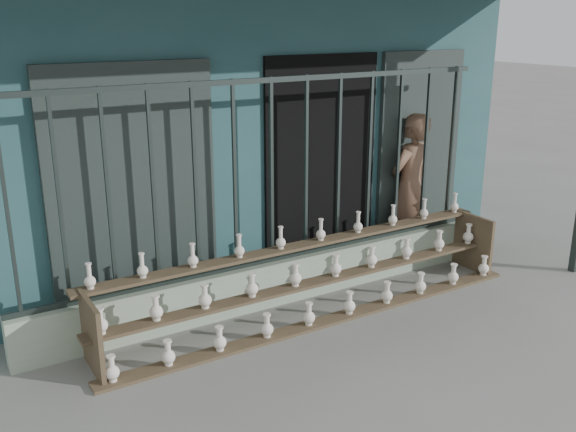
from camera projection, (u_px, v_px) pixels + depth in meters
ground at (349, 358)px, 5.44m from camera, size 60.00×60.00×0.00m
workshop_building at (160, 108)px, 8.40m from camera, size 7.40×6.60×3.21m
parapet_wall at (272, 282)px, 6.43m from camera, size 5.00×0.20×0.45m
security_fence at (272, 173)px, 6.09m from camera, size 5.00×0.04×1.80m
shelf_rack at (316, 279)px, 6.18m from camera, size 4.50×0.68×0.85m
elderly_woman at (410, 187)px, 7.50m from camera, size 0.71×0.56×1.72m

